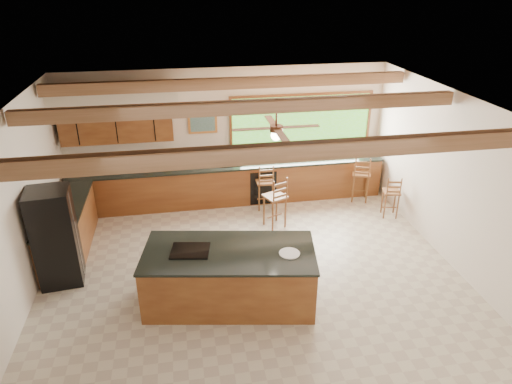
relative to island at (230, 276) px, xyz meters
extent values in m
plane|color=beige|center=(0.46, 0.63, -0.46)|extent=(7.20, 7.20, 0.00)
cube|color=silver|center=(0.46, 3.88, 1.04)|extent=(7.20, 0.04, 3.00)
cube|color=silver|center=(0.46, -2.62, 1.04)|extent=(7.20, 0.04, 3.00)
cube|color=silver|center=(-3.14, 0.63, 1.04)|extent=(0.04, 6.50, 3.00)
cube|color=silver|center=(4.06, 0.63, 1.04)|extent=(0.04, 6.50, 3.00)
cube|color=#95634A|center=(0.46, 0.63, 2.54)|extent=(7.20, 6.50, 0.04)
cube|color=#926749|center=(0.46, -0.97, 2.40)|extent=(7.10, 0.15, 0.22)
cube|color=#926749|center=(0.46, 1.13, 2.40)|extent=(7.10, 0.15, 0.22)
cube|color=#926749|center=(0.46, 2.93, 2.40)|extent=(7.10, 0.15, 0.22)
cube|color=brown|center=(-1.89, 3.69, 1.44)|extent=(2.30, 0.35, 0.70)
cube|color=beige|center=(-1.89, 3.62, 2.04)|extent=(2.60, 0.50, 0.48)
cylinder|color=#FFEABF|center=(-2.59, 3.62, 1.81)|extent=(0.10, 0.10, 0.01)
cylinder|color=#FFEABF|center=(-1.19, 3.62, 1.81)|extent=(0.10, 0.10, 0.01)
cube|color=#6FBB42|center=(2.16, 3.85, 1.21)|extent=(3.20, 0.04, 1.30)
cube|color=#C7813C|center=(-0.09, 3.85, 1.39)|extent=(0.64, 0.03, 0.54)
cube|color=#3B6B51|center=(-0.09, 3.83, 1.39)|extent=(0.54, 0.01, 0.44)
cube|color=brown|center=(0.46, 3.54, -0.02)|extent=(7.00, 0.65, 0.88)
cube|color=black|center=(0.46, 3.54, 0.44)|extent=(7.04, 0.69, 0.04)
cube|color=brown|center=(-2.80, 1.98, -0.02)|extent=(0.65, 2.35, 0.88)
cube|color=black|center=(-2.80, 1.98, 0.44)|extent=(0.69, 2.39, 0.04)
cube|color=black|center=(1.16, 3.21, -0.04)|extent=(0.60, 0.02, 0.78)
cube|color=silver|center=(0.46, 3.54, 0.44)|extent=(0.50, 0.38, 0.03)
cylinder|color=silver|center=(0.46, 3.74, 0.61)|extent=(0.03, 0.03, 0.30)
cylinder|color=silver|center=(0.46, 3.64, 0.74)|extent=(0.03, 0.20, 0.03)
cylinder|color=white|center=(-1.83, 3.49, 0.61)|extent=(0.13, 0.13, 0.31)
cylinder|color=#183816|center=(-2.45, 3.60, 0.56)|extent=(0.06, 0.06, 0.22)
cylinder|color=#183816|center=(-2.11, 3.55, 0.55)|extent=(0.05, 0.05, 0.18)
cube|color=black|center=(3.41, 3.62, 0.50)|extent=(0.20, 0.16, 0.09)
cube|color=brown|center=(0.00, 0.00, -0.02)|extent=(2.78, 1.64, 0.88)
cube|color=black|center=(0.00, 0.00, 0.44)|extent=(2.83, 1.69, 0.04)
cube|color=black|center=(-0.59, 0.10, 0.47)|extent=(0.65, 0.56, 0.02)
cylinder|color=white|center=(0.90, -0.23, 0.47)|extent=(0.32, 0.32, 0.02)
cube|color=black|center=(-2.76, 1.03, 0.39)|extent=(0.73, 0.71, 1.70)
cube|color=silver|center=(-2.43, 1.03, 0.39)|extent=(0.02, 0.05, 1.56)
cube|color=brown|center=(1.17, 3.08, 0.18)|extent=(0.39, 0.39, 0.04)
cylinder|color=brown|center=(1.02, 2.93, -0.15)|extent=(0.04, 0.04, 0.63)
cylinder|color=brown|center=(1.32, 2.93, -0.15)|extent=(0.04, 0.04, 0.63)
cylinder|color=brown|center=(1.02, 3.23, -0.15)|extent=(0.04, 0.04, 0.63)
cylinder|color=brown|center=(1.32, 3.23, -0.15)|extent=(0.04, 0.04, 0.63)
cube|color=brown|center=(1.21, 2.23, 0.22)|extent=(0.53, 0.53, 0.04)
cylinder|color=brown|center=(1.05, 2.07, -0.13)|extent=(0.04, 0.04, 0.66)
cylinder|color=brown|center=(1.37, 2.07, -0.13)|extent=(0.04, 0.04, 0.66)
cylinder|color=brown|center=(1.05, 2.39, -0.13)|extent=(0.04, 0.04, 0.66)
cylinder|color=brown|center=(1.37, 2.39, -0.13)|extent=(0.04, 0.04, 0.66)
cube|color=brown|center=(3.41, 3.08, 0.20)|extent=(0.51, 0.51, 0.04)
cylinder|color=brown|center=(3.25, 2.92, -0.14)|extent=(0.04, 0.04, 0.65)
cylinder|color=brown|center=(3.57, 2.92, -0.14)|extent=(0.04, 0.04, 0.65)
cylinder|color=brown|center=(3.25, 3.24, -0.14)|extent=(0.04, 0.04, 0.65)
cylinder|color=brown|center=(3.57, 3.24, -0.14)|extent=(0.04, 0.04, 0.65)
cube|color=brown|center=(3.76, 2.23, 0.11)|extent=(0.41, 0.41, 0.04)
cylinder|color=brown|center=(3.63, 2.10, -0.18)|extent=(0.03, 0.03, 0.56)
cylinder|color=brown|center=(3.90, 2.10, -0.18)|extent=(0.03, 0.03, 0.56)
cylinder|color=brown|center=(3.63, 2.37, -0.18)|extent=(0.03, 0.03, 0.56)
cylinder|color=brown|center=(3.90, 2.37, -0.18)|extent=(0.03, 0.03, 0.56)
camera|label=1|loc=(-0.63, -5.91, 4.30)|focal=32.00mm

